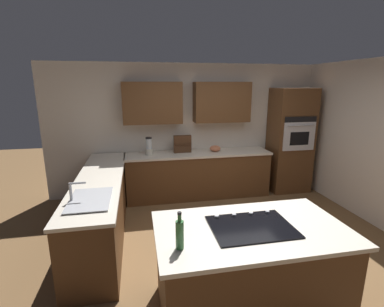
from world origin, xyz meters
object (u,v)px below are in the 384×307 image
(oil_bottle, at_px, (180,234))
(wall_oven, at_px, (290,140))
(sink_unit, at_px, (89,199))
(mixing_bowl, at_px, (215,148))
(cooktop, at_px, (251,226))
(spice_rack, at_px, (182,144))
(blender, at_px, (149,147))

(oil_bottle, bearing_deg, wall_oven, -131.55)
(sink_unit, bearing_deg, mixing_bowl, -135.36)
(wall_oven, xyz_separation_m, cooktop, (2.09, 2.95, -0.16))
(cooktop, xyz_separation_m, mixing_bowl, (-0.49, -2.99, 0.05))
(cooktop, relative_size, spice_rack, 2.24)
(spice_rack, bearing_deg, wall_oven, 177.86)
(wall_oven, relative_size, mixing_bowl, 9.83)
(oil_bottle, bearing_deg, mixing_bowl, -110.60)
(mixing_bowl, relative_size, spice_rack, 0.64)
(mixing_bowl, distance_m, oil_bottle, 3.42)
(cooktop, height_order, spice_rack, spice_rack)
(wall_oven, xyz_separation_m, mixing_bowl, (1.60, -0.04, -0.11))
(wall_oven, distance_m, mixing_bowl, 1.60)
(spice_rack, bearing_deg, sink_unit, 55.75)
(wall_oven, relative_size, spice_rack, 6.28)
(cooktop, distance_m, spice_rack, 3.04)
(sink_unit, distance_m, mixing_bowl, 2.92)
(cooktop, xyz_separation_m, oil_bottle, (0.71, 0.21, 0.12))
(sink_unit, relative_size, oil_bottle, 2.19)
(mixing_bowl, bearing_deg, wall_oven, 178.61)
(sink_unit, distance_m, oil_bottle, 1.45)
(blender, bearing_deg, spice_rack, -176.03)
(blender, relative_size, mixing_bowl, 1.54)
(mixing_bowl, bearing_deg, cooktop, 80.60)
(sink_unit, distance_m, cooktop, 1.84)
(sink_unit, relative_size, spice_rack, 2.07)
(sink_unit, relative_size, cooktop, 0.92)
(cooktop, bearing_deg, oil_bottle, 16.80)
(cooktop, height_order, blender, blender)
(wall_oven, height_order, spice_rack, wall_oven)
(sink_unit, distance_m, spice_rack, 2.54)
(blender, distance_m, spice_rack, 0.65)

